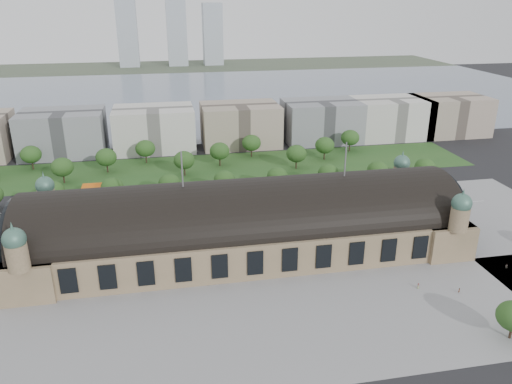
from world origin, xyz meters
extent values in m
plane|color=black|center=(0.00, 0.00, 0.00)|extent=(900.00, 900.00, 0.00)
cube|color=#93785B|center=(0.00, 0.00, 6.00)|extent=(150.00, 40.00, 12.00)
cube|color=#93785B|center=(-67.00, 0.00, 6.00)|extent=(16.00, 43.00, 12.00)
cube|color=#93785B|center=(67.00, 0.00, 6.00)|extent=(16.00, 43.00, 12.00)
cylinder|color=black|center=(0.00, 0.00, 12.00)|extent=(144.00, 37.60, 37.60)
cylinder|color=black|center=(-73.00, 0.00, 14.00)|extent=(1.20, 32.00, 32.00)
cylinder|color=black|center=(73.00, 0.00, 14.00)|extent=(1.20, 32.00, 32.00)
cylinder|color=#93785B|center=(-67.00, 21.00, 16.00)|extent=(6.00, 6.00, 8.00)
sphere|color=#416859|center=(-67.00, 21.00, 21.50)|extent=(6.40, 6.40, 6.40)
cone|color=#416859|center=(-67.00, 21.00, 25.50)|extent=(1.00, 1.00, 2.50)
cylinder|color=#93785B|center=(67.00, 21.00, 16.00)|extent=(6.00, 6.00, 8.00)
sphere|color=#416859|center=(67.00, 21.00, 21.50)|extent=(6.40, 6.40, 6.40)
cone|color=#416859|center=(67.00, 21.00, 25.50)|extent=(1.00, 1.00, 2.50)
cylinder|color=#93785B|center=(-67.00, -21.00, 16.00)|extent=(6.00, 6.00, 8.00)
sphere|color=#416859|center=(-67.00, -21.00, 21.50)|extent=(6.40, 6.40, 6.40)
cone|color=#416859|center=(-67.00, -21.00, 25.50)|extent=(1.00, 1.00, 2.50)
cylinder|color=#93785B|center=(67.00, -21.00, 16.00)|extent=(6.00, 6.00, 8.00)
sphere|color=#416859|center=(67.00, -21.00, 21.50)|extent=(6.40, 6.40, 6.40)
cone|color=#416859|center=(67.00, -21.00, 25.50)|extent=(1.00, 1.00, 2.50)
cylinder|color=#59595B|center=(-20.00, 0.00, 31.50)|extent=(0.50, 0.50, 12.00)
cylinder|color=#59595B|center=(35.00, 0.00, 31.50)|extent=(0.50, 0.50, 12.00)
cube|color=gray|center=(10.00, -44.00, 0.00)|extent=(190.00, 48.00, 0.12)
cube|color=gray|center=(103.00, 0.00, 0.00)|extent=(56.00, 100.00, 0.12)
cube|color=black|center=(-20.00, 38.00, 0.00)|extent=(260.00, 26.00, 0.10)
cube|color=#264F1F|center=(-15.00, 93.00, 0.00)|extent=(300.00, 45.00, 0.10)
cube|color=#DD5E0D|center=(-55.00, 62.00, 4.70)|extent=(14.00, 9.00, 0.70)
cube|color=#59595B|center=(-53.00, 68.00, 1.60)|extent=(7.00, 5.00, 3.20)
cylinder|color=#59595B|center=(-60.50, 65.20, 2.20)|extent=(0.50, 0.50, 4.40)
cylinder|color=#59595B|center=(-49.50, 65.20, 2.20)|extent=(0.50, 0.50, 4.40)
cylinder|color=#59595B|center=(-60.50, 58.80, 2.20)|extent=(0.50, 0.50, 4.40)
cylinder|color=#59595B|center=(-49.50, 58.80, 2.20)|extent=(0.50, 0.50, 4.40)
cube|color=slate|center=(0.00, 298.00, 0.00)|extent=(700.00, 320.00, 0.08)
cube|color=#44513D|center=(0.00, 498.00, 0.00)|extent=(700.00, 120.00, 0.14)
cube|color=#9EA8B2|center=(-60.00, 508.00, 40.00)|extent=(24.00, 24.00, 80.00)
cube|color=#9EA8B2|center=(0.00, 508.00, 42.50)|extent=(24.00, 24.00, 85.00)
cube|color=#9EA8B2|center=(45.00, 508.00, 37.50)|extent=(24.00, 24.00, 75.00)
cube|color=gray|center=(-80.00, 133.00, 12.00)|extent=(45.00, 32.00, 24.00)
cube|color=silver|center=(-30.00, 133.00, 12.00)|extent=(45.00, 32.00, 24.00)
cube|color=#A18F7F|center=(20.00, 133.00, 12.00)|extent=(45.00, 32.00, 24.00)
cube|color=gray|center=(70.00, 133.00, 12.00)|extent=(45.00, 32.00, 24.00)
cube|color=silver|center=(115.00, 133.00, 12.00)|extent=(45.00, 32.00, 24.00)
cube|color=#A18F7F|center=(155.00, 133.00, 12.00)|extent=(45.00, 32.00, 24.00)
cylinder|color=#2D2116|center=(-72.00, 53.00, 2.16)|extent=(0.70, 0.70, 4.32)
ellipsoid|color=#274E1B|center=(-72.00, 53.00, 7.44)|extent=(9.60, 9.60, 8.16)
cylinder|color=#2D2116|center=(-48.00, 53.00, 2.16)|extent=(0.70, 0.70, 4.32)
ellipsoid|color=#274E1B|center=(-48.00, 53.00, 7.44)|extent=(9.60, 9.60, 8.16)
cylinder|color=#2D2116|center=(-24.00, 53.00, 2.16)|extent=(0.70, 0.70, 4.32)
ellipsoid|color=#274E1B|center=(-24.00, 53.00, 7.44)|extent=(9.60, 9.60, 8.16)
cylinder|color=#2D2116|center=(0.00, 53.00, 2.16)|extent=(0.70, 0.70, 4.32)
ellipsoid|color=#274E1B|center=(0.00, 53.00, 7.44)|extent=(9.60, 9.60, 8.16)
cylinder|color=#2D2116|center=(24.00, 53.00, 2.16)|extent=(0.70, 0.70, 4.32)
ellipsoid|color=#274E1B|center=(24.00, 53.00, 7.44)|extent=(9.60, 9.60, 8.16)
cylinder|color=#2D2116|center=(48.00, 53.00, 2.16)|extent=(0.70, 0.70, 4.32)
ellipsoid|color=#274E1B|center=(48.00, 53.00, 7.44)|extent=(9.60, 9.60, 8.16)
cylinder|color=#2D2116|center=(72.00, 53.00, 2.16)|extent=(0.70, 0.70, 4.32)
ellipsoid|color=#274E1B|center=(72.00, 53.00, 7.44)|extent=(9.60, 9.60, 8.16)
cylinder|color=#2D2116|center=(96.00, 53.00, 2.16)|extent=(0.70, 0.70, 4.32)
ellipsoid|color=#274E1B|center=(96.00, 53.00, 7.44)|extent=(9.60, 9.60, 8.16)
cylinder|color=#2D2116|center=(-92.00, 107.00, 2.34)|extent=(0.70, 0.70, 4.68)
ellipsoid|color=#274E1B|center=(-92.00, 107.00, 8.06)|extent=(10.40, 10.40, 8.84)
cylinder|color=#2D2116|center=(-73.00, 83.00, 2.34)|extent=(0.70, 0.70, 4.68)
ellipsoid|color=#274E1B|center=(-73.00, 83.00, 8.06)|extent=(10.40, 10.40, 8.84)
cylinder|color=#2D2116|center=(-54.00, 95.00, 2.34)|extent=(0.70, 0.70, 4.68)
ellipsoid|color=#274E1B|center=(-54.00, 95.00, 8.06)|extent=(10.40, 10.40, 8.84)
cylinder|color=#2D2116|center=(-35.00, 107.00, 2.34)|extent=(0.70, 0.70, 4.68)
ellipsoid|color=#274E1B|center=(-35.00, 107.00, 8.06)|extent=(10.40, 10.40, 8.84)
cylinder|color=#2D2116|center=(-16.00, 83.00, 2.34)|extent=(0.70, 0.70, 4.68)
ellipsoid|color=#274E1B|center=(-16.00, 83.00, 8.06)|extent=(10.40, 10.40, 8.84)
cylinder|color=#2D2116|center=(3.00, 95.00, 2.34)|extent=(0.70, 0.70, 4.68)
ellipsoid|color=#274E1B|center=(3.00, 95.00, 8.06)|extent=(10.40, 10.40, 8.84)
cylinder|color=#2D2116|center=(22.00, 107.00, 2.34)|extent=(0.70, 0.70, 4.68)
ellipsoid|color=#274E1B|center=(22.00, 107.00, 8.06)|extent=(10.40, 10.40, 8.84)
cylinder|color=#2D2116|center=(41.00, 83.00, 2.34)|extent=(0.70, 0.70, 4.68)
ellipsoid|color=#274E1B|center=(41.00, 83.00, 8.06)|extent=(10.40, 10.40, 8.84)
cylinder|color=#2D2116|center=(60.00, 95.00, 2.34)|extent=(0.70, 0.70, 4.68)
ellipsoid|color=#274E1B|center=(60.00, 95.00, 8.06)|extent=(10.40, 10.40, 8.84)
cylinder|color=#2D2116|center=(79.00, 107.00, 2.34)|extent=(0.70, 0.70, 4.68)
ellipsoid|color=#274E1B|center=(79.00, 107.00, 8.06)|extent=(10.40, 10.40, 8.84)
cylinder|color=#2D2116|center=(60.00, -60.00, 1.98)|extent=(0.70, 0.70, 3.96)
imported|color=gray|center=(-76.59, 37.81, 0.81)|extent=(4.97, 1.90, 1.61)
imported|color=black|center=(-53.10, 31.71, 0.71)|extent=(5.34, 2.96, 1.42)
imported|color=#1A2549|center=(-2.68, 32.43, 0.71)|extent=(4.21, 1.79, 1.42)
imported|color=#4F5056|center=(33.14, 41.92, 0.79)|extent=(4.99, 2.28, 1.59)
imported|color=black|center=(-77.13, 25.00, 0.79)|extent=(4.88, 4.20, 1.59)
imported|color=maroon|center=(-76.27, 21.00, 0.72)|extent=(5.67, 4.53, 1.43)
imported|color=#191C46|center=(-69.22, 21.00, 0.67)|extent=(4.84, 4.24, 1.34)
imported|color=slate|center=(-59.70, 25.00, 0.82)|extent=(5.17, 4.10, 1.65)
imported|color=silver|center=(-37.56, 24.22, 0.81)|extent=(5.17, 3.63, 1.62)
imported|color=gray|center=(-35.69, 25.00, 0.82)|extent=(6.50, 4.97, 1.64)
imported|color=black|center=(-18.00, 23.49, 0.74)|extent=(5.51, 3.79, 1.48)
imported|color=#B01C37|center=(-17.91, 27.00, 1.62)|extent=(11.66, 2.76, 3.25)
imported|color=silver|center=(15.00, 27.67, 1.49)|extent=(10.77, 2.96, 2.97)
imported|color=beige|center=(36.98, 27.00, 1.53)|extent=(11.03, 2.80, 3.06)
imported|color=gray|center=(48.01, -33.62, 0.88)|extent=(0.88, 0.52, 1.76)
imported|color=gray|center=(58.92, -38.16, 0.83)|extent=(0.72, 0.68, 1.66)
imported|color=gray|center=(82.21, -27.86, 0.84)|extent=(0.89, 0.93, 1.68)
imported|color=gray|center=(67.54, -49.57, 0.83)|extent=(1.17, 0.91, 1.66)
camera|label=1|loc=(-25.04, -152.59, 83.22)|focal=35.00mm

